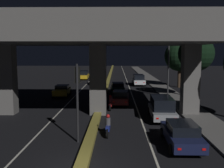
% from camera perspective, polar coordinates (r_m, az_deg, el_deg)
% --- Properties ---
extents(lane_line_left_inner, '(0.12, 126.00, 0.00)m').
position_cam_1_polar(lane_line_left_inner, '(46.69, -5.43, 0.12)').
color(lane_line_left_inner, beige).
rests_on(lane_line_left_inner, ground_plane).
extents(lane_line_right_inner, '(0.12, 126.00, 0.00)m').
position_cam_1_polar(lane_line_right_inner, '(46.44, 3.47, 0.10)').
color(lane_line_right_inner, beige).
rests_on(lane_line_right_inner, ground_plane).
extents(median_divider, '(0.63, 126.00, 0.30)m').
position_cam_1_polar(median_divider, '(46.41, -0.99, 0.29)').
color(median_divider, olive).
rests_on(median_divider, ground_plane).
extents(sidewalk_right, '(2.63, 126.00, 0.14)m').
position_cam_1_polar(sidewalk_right, '(40.04, 10.95, -0.98)').
color(sidewalk_right, '#5B5956').
rests_on(sidewalk_right, ground_plane).
extents(elevated_overpass, '(19.49, 11.01, 9.21)m').
position_cam_1_polar(elevated_overpass, '(22.83, -3.11, 10.78)').
color(elevated_overpass, '#5B5956').
rests_on(elevated_overpass, ground_plane).
extents(traffic_light_left_of_median, '(0.30, 0.49, 4.74)m').
position_cam_1_polar(traffic_light_left_of_median, '(15.73, -7.53, -1.09)').
color(traffic_light_left_of_median, black).
rests_on(traffic_light_left_of_median, ground_plane).
extents(street_lamp, '(2.01, 0.32, 8.79)m').
position_cam_1_polar(street_lamp, '(32.04, 11.80, 6.16)').
color(street_lamp, '#2D2D30').
rests_on(street_lamp, ground_plane).
extents(car_dark_blue_lead, '(1.93, 4.55, 1.42)m').
position_cam_1_polar(car_dark_blue_lead, '(15.94, 14.88, -10.40)').
color(car_dark_blue_lead, '#141938').
rests_on(car_dark_blue_lead, ground_plane).
extents(car_silver_second, '(2.11, 4.80, 1.79)m').
position_cam_1_polar(car_silver_second, '(21.92, 10.80, -5.00)').
color(car_silver_second, gray).
rests_on(car_silver_second, ground_plane).
extents(car_dark_red_third, '(2.01, 4.29, 1.48)m').
position_cam_1_polar(car_dark_red_third, '(27.33, 1.85, -2.94)').
color(car_dark_red_third, '#591414').
rests_on(car_dark_red_third, ground_plane).
extents(car_dark_green_fourth, '(2.00, 4.31, 1.47)m').
position_cam_1_polar(car_dark_green_fourth, '(35.13, 1.25, -0.79)').
color(car_dark_green_fourth, black).
rests_on(car_dark_green_fourth, ground_plane).
extents(car_white_fifth, '(2.07, 4.39, 1.81)m').
position_cam_1_polar(car_white_fifth, '(43.99, 5.81, 0.97)').
color(car_white_fifth, silver).
rests_on(car_white_fifth, ground_plane).
extents(car_taxi_yellow_lead_oncoming, '(2.01, 3.99, 1.41)m').
position_cam_1_polar(car_taxi_yellow_lead_oncoming, '(33.07, -10.81, -1.40)').
color(car_taxi_yellow_lead_oncoming, gold).
rests_on(car_taxi_yellow_lead_oncoming, ground_plane).
extents(car_black_second_oncoming, '(2.15, 4.17, 1.61)m').
position_cam_1_polar(car_black_second_oncoming, '(45.11, -3.23, 0.99)').
color(car_black_second_oncoming, black).
rests_on(car_black_second_oncoming, ground_plane).
extents(car_taxi_yellow_third_oncoming, '(2.00, 4.83, 1.78)m').
position_cam_1_polar(car_taxi_yellow_third_oncoming, '(54.08, -6.10, 1.97)').
color(car_taxi_yellow_third_oncoming, gold).
rests_on(car_taxi_yellow_third_oncoming, ground_plane).
extents(motorcycle_blue_filtering_near, '(0.34, 1.92, 1.39)m').
position_cam_1_polar(motorcycle_blue_filtering_near, '(17.41, -0.87, -9.17)').
color(motorcycle_blue_filtering_near, black).
rests_on(motorcycle_blue_filtering_near, ground_plane).
extents(motorcycle_red_filtering_mid, '(0.33, 1.96, 1.40)m').
position_cam_1_polar(motorcycle_red_filtering_mid, '(25.10, -0.32, -4.21)').
color(motorcycle_red_filtering_mid, black).
rests_on(motorcycle_red_filtering_mid, ground_plane).
extents(pedestrian_on_sidewalk, '(0.33, 0.33, 1.77)m').
position_cam_1_polar(pedestrian_on_sidewalk, '(24.82, 18.10, -3.63)').
color(pedestrian_on_sidewalk, black).
rests_on(pedestrian_on_sidewalk, sidewalk_right).
extents(roadside_tree_kerbside_mid, '(4.18, 4.18, 7.41)m').
position_cam_1_polar(roadside_tree_kerbside_mid, '(32.39, 17.84, 6.29)').
color(roadside_tree_kerbside_mid, '#38281C').
rests_on(roadside_tree_kerbside_mid, ground_plane).
extents(roadside_tree_kerbside_far, '(4.71, 4.71, 7.26)m').
position_cam_1_polar(roadside_tree_kerbside_far, '(42.20, 14.52, 5.87)').
color(roadside_tree_kerbside_far, '#38281C').
rests_on(roadside_tree_kerbside_far, ground_plane).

